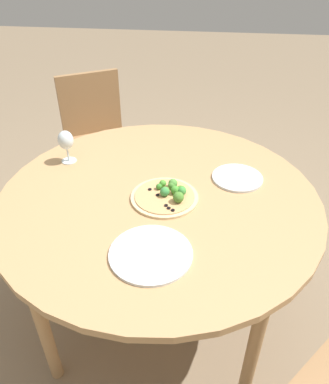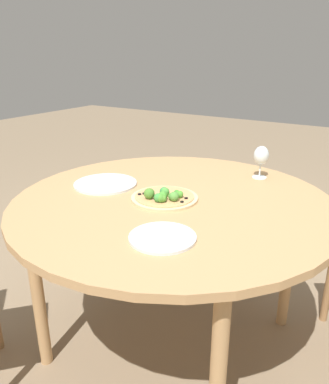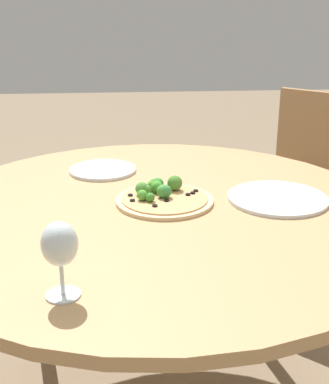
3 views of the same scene
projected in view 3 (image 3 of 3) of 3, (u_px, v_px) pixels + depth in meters
dining_table at (157, 227)px, 1.44m from camera, size 1.27×1.27×0.71m
chair at (304, 186)px, 2.23m from camera, size 0.57×0.57×0.86m
pizza at (162, 196)px, 1.45m from camera, size 0.26×0.26×0.06m
wine_glass at (60, 246)px, 0.96m from camera, size 0.07×0.07×0.15m
plate_near at (278, 198)px, 1.46m from camera, size 0.27×0.27×0.01m
plate_far at (103, 170)px, 1.70m from camera, size 0.21×0.21×0.01m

